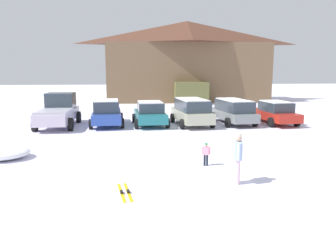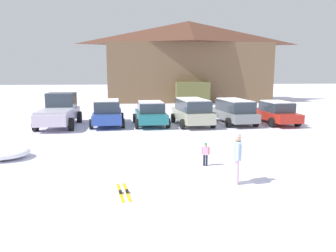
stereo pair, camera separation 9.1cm
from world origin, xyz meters
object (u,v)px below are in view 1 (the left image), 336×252
object	(u,v)px
parked_beige_suv	(192,111)
parked_grey_wagon	(233,111)
skier_adult_in_blue_parka	(238,155)
plowed_snow_pile	(2,153)
parked_blue_hatchback	(107,113)
parked_red_sedan	(274,112)
pair_of_skis	(125,192)
ski_lodge	(187,61)
parked_teal_hatchback	(150,113)
pickup_truck	(59,111)
skier_child_in_pink_snowsuit	(206,153)

from	to	relation	value
parked_beige_suv	parked_grey_wagon	size ratio (longest dim) A/B	0.98
skier_adult_in_blue_parka	plowed_snow_pile	xyz separation A→B (m)	(-8.82, 3.97, -0.69)
parked_blue_hatchback	parked_beige_suv	xyz separation A→B (m)	(5.66, -0.57, 0.09)
parked_blue_hatchback	parked_red_sedan	bearing A→B (deg)	-2.53
skier_adult_in_blue_parka	plowed_snow_pile	world-z (taller)	skier_adult_in_blue_parka
parked_beige_suv	pair_of_skis	xyz separation A→B (m)	(-4.15, -12.03, -0.93)
ski_lodge	pair_of_skis	size ratio (longest dim) A/B	12.30
pair_of_skis	parked_beige_suv	bearing A→B (deg)	70.97
parked_teal_hatchback	pickup_truck	bearing A→B (deg)	177.01
parked_grey_wagon	parked_red_sedan	distance (m)	2.84
parked_teal_hatchback	plowed_snow_pile	bearing A→B (deg)	-130.04
parked_red_sedan	pair_of_skis	size ratio (longest dim) A/B	2.94
ski_lodge	parked_blue_hatchback	world-z (taller)	ski_lodge
parked_blue_hatchback	plowed_snow_pile	bearing A→B (deg)	-114.34
ski_lodge	parked_red_sedan	size ratio (longest dim) A/B	4.18
skier_child_in_pink_snowsuit	skier_adult_in_blue_parka	bearing A→B (deg)	-74.87
ski_lodge	pair_of_skis	bearing A→B (deg)	-102.52
plowed_snow_pile	parked_red_sedan	bearing A→B (deg)	26.83
parked_beige_suv	skier_adult_in_blue_parka	bearing A→B (deg)	-92.65
skier_adult_in_blue_parka	pair_of_skis	size ratio (longest dim) A/B	1.05
parked_blue_hatchback	parked_beige_suv	size ratio (longest dim) A/B	1.03
skier_child_in_pink_snowsuit	skier_adult_in_blue_parka	xyz separation A→B (m)	(0.57, -2.11, 0.44)
parked_grey_wagon	plowed_snow_pile	size ratio (longest dim) A/B	2.08
skier_child_in_pink_snowsuit	skier_adult_in_blue_parka	world-z (taller)	skier_adult_in_blue_parka
parked_red_sedan	skier_child_in_pink_snowsuit	bearing A→B (deg)	-125.92
skier_child_in_pink_snowsuit	parked_blue_hatchback	bearing A→B (deg)	114.42
pickup_truck	plowed_snow_pile	bearing A→B (deg)	-94.03
pickup_truck	skier_child_in_pink_snowsuit	size ratio (longest dim) A/B	5.99
ski_lodge	parked_grey_wagon	size ratio (longest dim) A/B	4.12
pickup_truck	parked_blue_hatchback	bearing A→B (deg)	0.66
pickup_truck	plowed_snow_pile	world-z (taller)	pickup_truck
skier_adult_in_blue_parka	plowed_snow_pile	distance (m)	9.70
parked_red_sedan	pair_of_skis	bearing A→B (deg)	-129.44
parked_beige_suv	pair_of_skis	size ratio (longest dim) A/B	2.92
pair_of_skis	plowed_snow_pile	world-z (taller)	plowed_snow_pile
parked_red_sedan	pickup_truck	distance (m)	14.59
parked_blue_hatchback	parked_teal_hatchback	bearing A→B (deg)	-6.93
parked_blue_hatchback	skier_adult_in_blue_parka	size ratio (longest dim) A/B	2.85
ski_lodge	skier_adult_in_blue_parka	size ratio (longest dim) A/B	11.70
ski_lodge	plowed_snow_pile	size ratio (longest dim) A/B	8.58
ski_lodge	pickup_truck	distance (m)	21.47
parked_teal_hatchback	skier_adult_in_blue_parka	world-z (taller)	skier_adult_in_blue_parka
parked_beige_suv	plowed_snow_pile	world-z (taller)	parked_beige_suv
parked_red_sedan	pickup_truck	bearing A→B (deg)	178.15
parked_teal_hatchback	parked_grey_wagon	bearing A→B (deg)	1.16
parked_teal_hatchback	pickup_truck	size ratio (longest dim) A/B	0.79
parked_blue_hatchback	parked_beige_suv	world-z (taller)	parked_beige_suv
pickup_truck	pair_of_skis	xyz separation A→B (m)	(4.64, -12.56, -0.97)
parked_blue_hatchback	pair_of_skis	bearing A→B (deg)	-83.15
parked_grey_wagon	pickup_truck	world-z (taller)	pickup_truck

